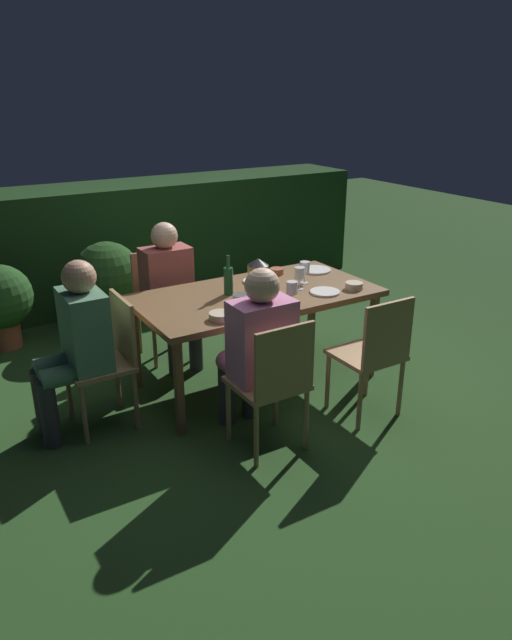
{
  "coord_description": "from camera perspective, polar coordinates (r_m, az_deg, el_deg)",
  "views": [
    {
      "loc": [
        -2.11,
        -3.47,
        2.12
      ],
      "look_at": [
        0.0,
        0.0,
        0.5
      ],
      "focal_mm": 32.97,
      "sensor_mm": 36.0,
      "label": 1
    }
  ],
  "objects": [
    {
      "name": "ground_plane",
      "position": [
        4.58,
        0.0,
        -5.87
      ],
      "size": [
        16.0,
        16.0,
        0.0
      ],
      "primitive_type": "plane",
      "color": "#26471E"
    },
    {
      "name": "dining_table",
      "position": [
        4.31,
        0.0,
        2.01
      ],
      "size": [
        1.76,
        0.92,
        0.72
      ],
      "color": "brown",
      "rests_on": "ground"
    },
    {
      "name": "chair_side_left_b",
      "position": [
        3.97,
        11.35,
        -3.03
      ],
      "size": [
        0.42,
        0.4,
        0.87
      ],
      "color": "#9E7A51",
      "rests_on": "ground"
    },
    {
      "name": "chair_head_near",
      "position": [
        3.96,
        -14.12,
        -3.38
      ],
      "size": [
        0.4,
        0.42,
        0.87
      ],
      "color": "#9E7A51",
      "rests_on": "ground"
    },
    {
      "name": "person_in_green",
      "position": [
        3.85,
        -17.08,
        -1.93
      ],
      "size": [
        0.48,
        0.38,
        1.15
      ],
      "color": "#4C7A5B",
      "rests_on": "ground"
    },
    {
      "name": "chair_side_right_a",
      "position": [
        4.93,
        -9.13,
        2.05
      ],
      "size": [
        0.42,
        0.4,
        0.87
      ],
      "color": "#9E7A51",
      "rests_on": "ground"
    },
    {
      "name": "person_in_rust",
      "position": [
        4.71,
        -8.31,
        3.11
      ],
      "size": [
        0.38,
        0.47,
        1.15
      ],
      "color": "#9E4C47",
      "rests_on": "ground"
    },
    {
      "name": "chair_side_left_a",
      "position": [
        3.53,
        1.7,
        -5.88
      ],
      "size": [
        0.42,
        0.4,
        0.87
      ],
      "color": "#9E7A51",
      "rests_on": "ground"
    },
    {
      "name": "person_in_pink",
      "position": [
        3.61,
        0.04,
        -2.52
      ],
      "size": [
        0.38,
        0.47,
        1.15
      ],
      "color": "#C675A3",
      "rests_on": "ground"
    },
    {
      "name": "lantern_centerpiece",
      "position": [
        4.23,
        0.21,
        4.47
      ],
      "size": [
        0.15,
        0.15,
        0.27
      ],
      "color": "black",
      "rests_on": "dining_table"
    },
    {
      "name": "green_bottle_on_table",
      "position": [
        4.23,
        -2.7,
        3.9
      ],
      "size": [
        0.07,
        0.07,
        0.29
      ],
      "color": "#195128",
      "rests_on": "dining_table"
    },
    {
      "name": "wine_glass_a",
      "position": [
        4.49,
        4.73,
        5.03
      ],
      "size": [
        0.08,
        0.08,
        0.17
      ],
      "color": "silver",
      "rests_on": "dining_table"
    },
    {
      "name": "wine_glass_b",
      "position": [
        4.02,
        3.5,
        3.05
      ],
      "size": [
        0.08,
        0.08,
        0.17
      ],
      "color": "silver",
      "rests_on": "dining_table"
    },
    {
      "name": "wine_glass_c",
      "position": [
        4.34,
        4.25,
        4.47
      ],
      "size": [
        0.08,
        0.08,
        0.17
      ],
      "color": "silver",
      "rests_on": "dining_table"
    },
    {
      "name": "plate_a",
      "position": [
        4.31,
        6.7,
        2.72
      ],
      "size": [
        0.22,
        0.22,
        0.01
      ],
      "primitive_type": "cylinder",
      "color": "silver",
      "rests_on": "dining_table"
    },
    {
      "name": "plate_b",
      "position": [
        4.84,
        5.81,
        4.86
      ],
      "size": [
        0.25,
        0.25,
        0.01
      ],
      "primitive_type": "cylinder",
      "color": "white",
      "rests_on": "dining_table"
    },
    {
      "name": "plate_c",
      "position": [
        4.53,
        0.23,
        3.79
      ],
      "size": [
        0.24,
        0.24,
        0.01
      ],
      "primitive_type": "cylinder",
      "color": "white",
      "rests_on": "dining_table"
    },
    {
      "name": "bowl_olives",
      "position": [
        3.79,
        -3.43,
        0.41
      ],
      "size": [
        0.16,
        0.16,
        0.05
      ],
      "color": "#BCAD8E",
      "rests_on": "dining_table"
    },
    {
      "name": "bowl_bread",
      "position": [
        4.42,
        9.49,
        3.32
      ],
      "size": [
        0.13,
        0.13,
        0.05
      ],
      "color": "#BCAD8E",
      "rests_on": "dining_table"
    },
    {
      "name": "bowl_salad",
      "position": [
        4.1,
        -1.49,
        2.16
      ],
      "size": [
        0.11,
        0.11,
        0.05
      ],
      "color": "silver",
      "rests_on": "dining_table"
    },
    {
      "name": "bowl_dip",
      "position": [
        4.72,
        2.02,
        4.77
      ],
      "size": [
        0.11,
        0.11,
        0.05
      ],
      "color": "#9E5138",
      "rests_on": "dining_table"
    },
    {
      "name": "hedge_backdrop",
      "position": [
        6.44,
        -11.37,
        7.62
      ],
      "size": [
        5.01,
        0.78,
        1.2
      ],
      "primitive_type": "cube",
      "color": "#193816",
      "rests_on": "ground"
    },
    {
      "name": "potted_plant_by_hedge",
      "position": [
        5.45,
        -23.59,
        1.79
      ],
      "size": [
        0.55,
        0.55,
        0.74
      ],
      "color": "#9E5133",
      "rests_on": "ground"
    },
    {
      "name": "potted_plant_corner",
      "position": [
        5.46,
        -14.16,
        3.68
      ],
      "size": [
        0.61,
        0.61,
        0.85
      ],
      "color": "#9E5133",
      "rests_on": "ground"
    }
  ]
}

